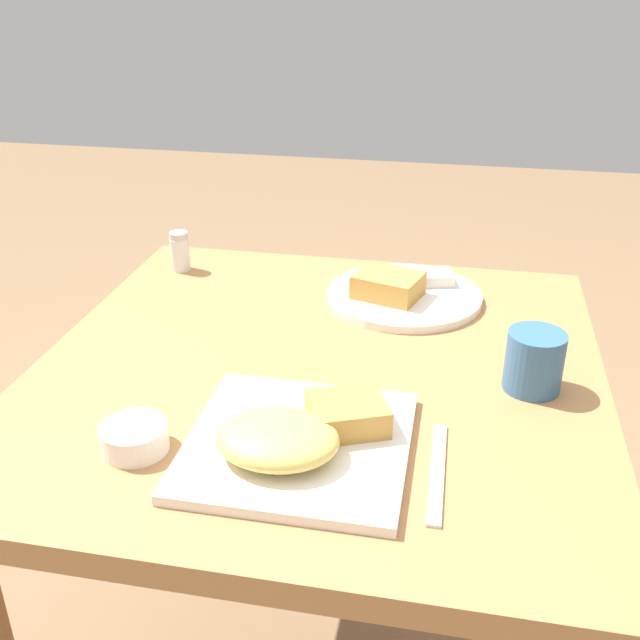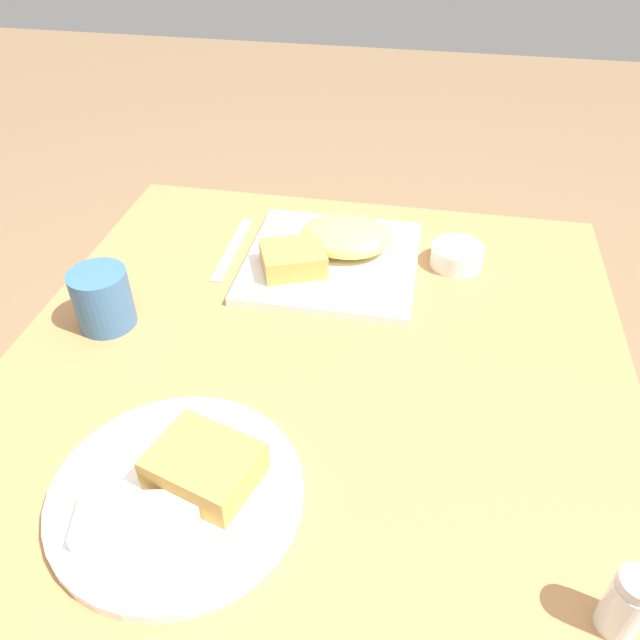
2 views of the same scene
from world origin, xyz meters
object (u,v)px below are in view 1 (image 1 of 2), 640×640
(coffee_mug, at_px, (534,361))
(sauce_ramekin, at_px, (134,437))
(butter_knife, at_px, (437,472))
(plate_oval_far, at_px, (402,292))
(plate_square_near, at_px, (296,438))
(salt_shaker, at_px, (180,254))

(coffee_mug, bearing_deg, sauce_ramekin, -153.44)
(butter_knife, bearing_deg, plate_oval_far, 9.87)
(coffee_mug, bearing_deg, butter_knife, -118.37)
(plate_square_near, xyz_separation_m, sauce_ramekin, (-0.19, -0.03, -0.00))
(plate_oval_far, height_order, sauce_ramekin, plate_oval_far)
(salt_shaker, relative_size, coffee_mug, 0.89)
(plate_oval_far, distance_m, sauce_ramekin, 0.57)
(plate_square_near, xyz_separation_m, coffee_mug, (0.28, 0.21, 0.02))
(plate_square_near, height_order, plate_oval_far, plate_square_near)
(plate_oval_far, distance_m, butter_knife, 0.48)
(plate_square_near, distance_m, plate_oval_far, 0.47)
(plate_oval_far, bearing_deg, sauce_ramekin, -118.90)
(sauce_ramekin, xyz_separation_m, butter_knife, (0.36, 0.02, -0.02))
(plate_oval_far, relative_size, salt_shaker, 3.53)
(sauce_ramekin, xyz_separation_m, coffee_mug, (0.48, 0.24, 0.02))
(sauce_ramekin, distance_m, butter_knife, 0.36)
(plate_square_near, height_order, salt_shaker, salt_shaker)
(sauce_ramekin, relative_size, salt_shaker, 1.09)
(coffee_mug, bearing_deg, plate_oval_far, 128.55)
(salt_shaker, bearing_deg, plate_square_near, -56.61)
(salt_shaker, xyz_separation_m, coffee_mug, (0.63, -0.31, 0.01))
(salt_shaker, bearing_deg, coffee_mug, -26.40)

